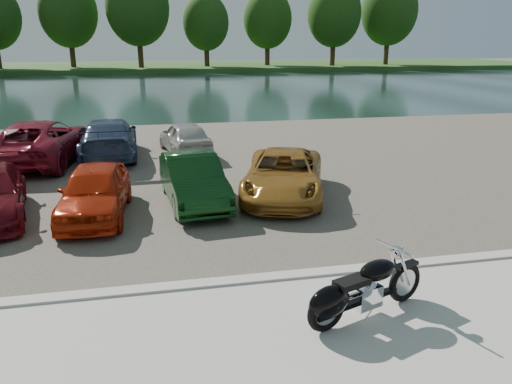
% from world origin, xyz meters
% --- Properties ---
extents(ground, '(200.00, 200.00, 0.00)m').
position_xyz_m(ground, '(0.00, 0.00, 0.00)').
color(ground, '#595447').
rests_on(ground, ground).
extents(kerb, '(60.00, 0.30, 0.14)m').
position_xyz_m(kerb, '(0.00, 2.00, 0.07)').
color(kerb, '#B5B3AA').
rests_on(kerb, ground).
extents(parking_lot, '(60.00, 18.00, 0.04)m').
position_xyz_m(parking_lot, '(0.00, 11.00, 0.02)').
color(parking_lot, '#454037').
rests_on(parking_lot, ground).
extents(river, '(120.00, 40.00, 0.00)m').
position_xyz_m(river, '(0.00, 40.00, 0.00)').
color(river, '#182C28').
rests_on(river, ground).
extents(far_bank, '(120.00, 24.00, 0.60)m').
position_xyz_m(far_bank, '(0.00, 72.00, 0.30)').
color(far_bank, '#1F4117').
rests_on(far_bank, ground).
extents(far_trees, '(70.25, 10.68, 12.52)m').
position_xyz_m(far_trees, '(4.36, 65.79, 7.49)').
color(far_trees, '#322312').
rests_on(far_trees, far_bank).
extents(motorcycle, '(2.24, 1.08, 1.05)m').
position_xyz_m(motorcycle, '(0.81, 0.39, 0.56)').
color(motorcycle, black).
rests_on(motorcycle, promenade).
extents(car_4, '(1.72, 3.84, 1.28)m').
position_xyz_m(car_4, '(-3.55, 6.25, 0.68)').
color(car_4, '#B8280C').
rests_on(car_4, parking_lot).
extents(car_5, '(1.70, 4.01, 1.29)m').
position_xyz_m(car_5, '(-1.11, 6.79, 0.68)').
color(car_5, '#0E3411').
rests_on(car_5, parking_lot).
extents(car_6, '(3.37, 4.95, 1.26)m').
position_xyz_m(car_6, '(1.38, 6.86, 0.67)').
color(car_6, '#A66E26').
rests_on(car_6, parking_lot).
extents(car_10, '(3.17, 5.74, 1.52)m').
position_xyz_m(car_10, '(-5.95, 12.47, 0.80)').
color(car_10, maroon).
rests_on(car_10, parking_lot).
extents(car_11, '(2.17, 5.00, 1.43)m').
position_xyz_m(car_11, '(-3.67, 12.91, 0.76)').
color(car_11, navy).
rests_on(car_11, parking_lot).
extents(car_12, '(2.05, 3.81, 1.23)m').
position_xyz_m(car_12, '(-0.88, 12.99, 0.66)').
color(car_12, '#B1B2AD').
rests_on(car_12, parking_lot).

